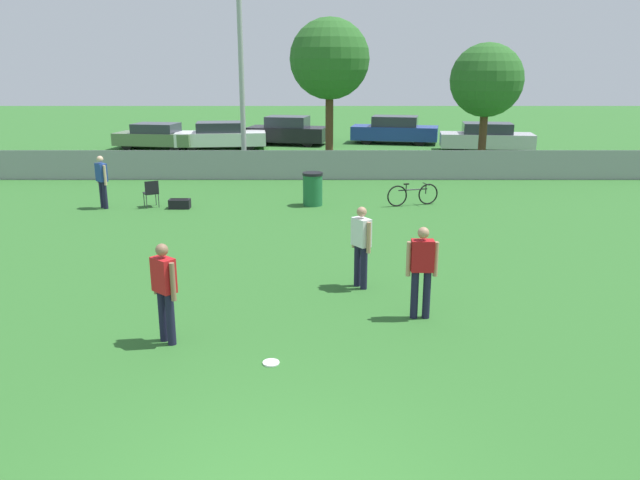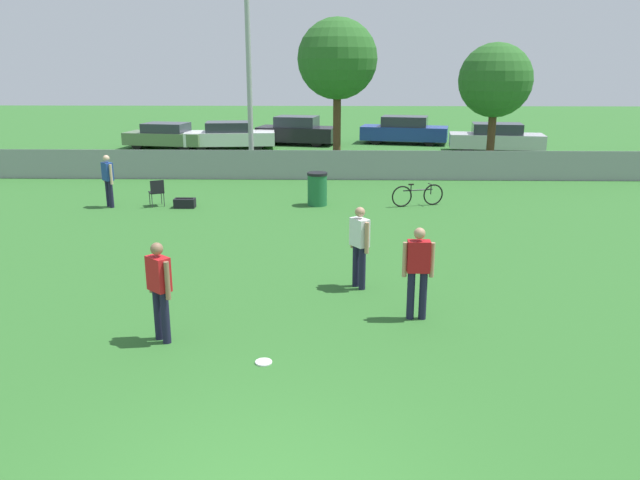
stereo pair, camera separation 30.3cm
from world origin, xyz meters
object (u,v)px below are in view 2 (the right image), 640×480
player_receiver_white (359,242)px  parked_car_white (230,135)px  parked_car_olive (167,136)px  gear_bag_sideline (185,203)px  tree_far_right (495,81)px  trash_bin (317,189)px  parked_car_blue (404,130)px  parked_car_dark (297,131)px  player_defender_red (159,286)px  tree_near_pole (337,59)px  player_thrower_red (418,268)px  light_pole (248,47)px  spectator_in_blue (108,178)px  folding_chair_sideline (157,191)px  frisbee_disc (264,362)px  parked_car_silver (496,138)px  bicycle_sideline (418,195)px

player_receiver_white → parked_car_white: (-5.84, 20.53, -0.26)m
player_receiver_white → parked_car_olive: size_ratio=0.37×
parked_car_olive → gear_bag_sideline: bearing=-63.5°
tree_far_right → trash_bin: bearing=-134.6°
trash_bin → parked_car_white: bearing=110.0°
player_receiver_white → parked_car_blue: (3.27, 22.65, -0.20)m
trash_bin → parked_car_dark: 14.94m
player_defender_red → tree_near_pole: bearing=122.4°
player_thrower_red → player_receiver_white: same height
trash_bin → light_pole: bearing=114.9°
light_pole → parked_car_olive: (-5.30, 7.20, -4.17)m
tree_near_pole → parked_car_olive: (-8.70, 6.07, -3.72)m
tree_near_pole → spectator_in_blue: tree_near_pole is taller
gear_bag_sideline → parked_car_olive: (-4.10, 13.65, 0.49)m
tree_far_right → folding_chair_sideline: tree_far_right is taller
player_receiver_white → folding_chair_sideline: bearing=-174.6°
parked_car_white → parked_car_blue: 9.35m
parked_car_dark → parked_car_olive: bearing=-154.4°
player_receiver_white → trash_bin: 7.37m
tree_near_pole → trash_bin: bearing=-94.9°
parked_car_white → player_defender_red: bearing=-89.8°
player_defender_red → player_receiver_white: 4.02m
frisbee_disc → parked_car_blue: 26.30m
tree_far_right → gear_bag_sideline: size_ratio=8.08×
parked_car_blue → parked_car_silver: size_ratio=1.04×
light_pole → player_defender_red: bearing=-87.7°
light_pole → player_receiver_white: bearing=-74.1°
tree_near_pole → frisbee_disc: bearing=-93.6°
player_receiver_white → parked_car_silver: (7.43, 19.50, -0.24)m
parked_car_white → parked_car_silver: bearing=-10.9°
tree_far_right → parked_car_olive: bearing=157.4°
bicycle_sideline → parked_car_olive: (-11.15, 13.25, 0.29)m
player_defender_red → parked_car_olive: player_defender_red is taller
player_receiver_white → gear_bag_sideline: player_receiver_white is taller
gear_bag_sideline → parked_car_blue: 17.83m
tree_far_right → frisbee_disc: (-7.38, -17.49, -3.51)m
tree_far_right → player_receiver_white: tree_far_right is taller
player_receiver_white → parked_car_olive: (-9.10, 20.51, -0.28)m
parked_car_white → parked_car_silver: size_ratio=1.00×
parked_car_olive → parked_car_blue: size_ratio=0.89×
tree_far_right → bicycle_sideline: 8.61m
folding_chair_sideline → parked_car_silver: bearing=-164.1°
player_defender_red → parked_car_silver: player_defender_red is taller
folding_chair_sideline → trash_bin: trash_bin is taller
parked_car_white → parked_car_dark: parked_car_dark is taller
tree_far_right → parked_car_dark: 11.84m
parked_car_blue → light_pole: bearing=-115.3°
gear_bag_sideline → frisbee_disc: bearing=-70.8°
parked_car_olive → parked_car_silver: bearing=6.2°
spectator_in_blue → gear_bag_sideline: spectator_in_blue is taller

